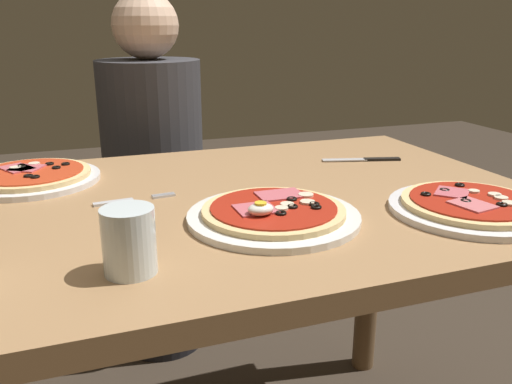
% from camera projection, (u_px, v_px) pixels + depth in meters
% --- Properties ---
extents(dining_table, '(1.20, 0.83, 0.76)m').
position_uv_depth(dining_table, '(240.00, 252.00, 1.08)').
color(dining_table, '#9E754C').
rests_on(dining_table, ground).
extents(pizza_foreground, '(0.30, 0.30, 0.05)m').
position_uv_depth(pizza_foreground, '(273.00, 214.00, 0.92)').
color(pizza_foreground, white).
rests_on(pizza_foreground, dining_table).
extents(pizza_across_left, '(0.29, 0.29, 0.03)m').
position_uv_depth(pizza_across_left, '(31.00, 177.00, 1.14)').
color(pizza_across_left, white).
rests_on(pizza_across_left, dining_table).
extents(pizza_across_right, '(0.29, 0.29, 0.03)m').
position_uv_depth(pizza_across_right, '(472.00, 206.00, 0.96)').
color(pizza_across_right, white).
rests_on(pizza_across_right, dining_table).
extents(water_glass_far, '(0.07, 0.07, 0.09)m').
position_uv_depth(water_glass_far, '(129.00, 245.00, 0.72)').
color(water_glass_far, silver).
rests_on(water_glass_far, dining_table).
extents(fork, '(0.16, 0.03, 0.00)m').
position_uv_depth(fork, '(128.00, 200.00, 1.02)').
color(fork, silver).
rests_on(fork, dining_table).
extents(knife, '(0.19, 0.07, 0.01)m').
position_uv_depth(knife, '(367.00, 159.00, 1.32)').
color(knife, silver).
rests_on(knife, dining_table).
extents(diner_person, '(0.32, 0.32, 1.18)m').
position_uv_depth(diner_person, '(155.00, 190.00, 1.75)').
color(diner_person, black).
rests_on(diner_person, ground).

